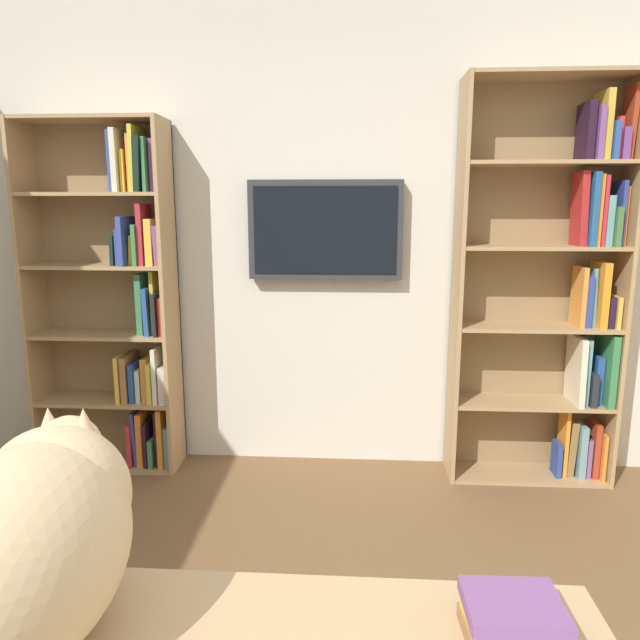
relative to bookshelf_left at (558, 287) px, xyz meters
name	(u,v)px	position (x,y,z in m)	size (l,w,h in m)	color
wall_back	(316,238)	(1.34, -0.17, 0.25)	(4.52, 0.06, 2.70)	silver
bookshelf_left	(558,287)	(0.00, 0.00, 0.00)	(0.89, 0.28, 2.20)	tan
bookshelf_right	(121,304)	(2.45, 0.00, -0.12)	(0.82, 0.28, 2.01)	tan
wall_mounted_tv	(325,230)	(1.28, -0.08, 0.30)	(0.87, 0.07, 0.55)	#333338
cat	(36,534)	(1.65, 2.32, -0.13)	(0.33, 0.59, 0.38)	#D1B284
desk_book_stack	(513,619)	(0.81, 2.28, -0.29)	(0.18, 0.14, 0.08)	#996B42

